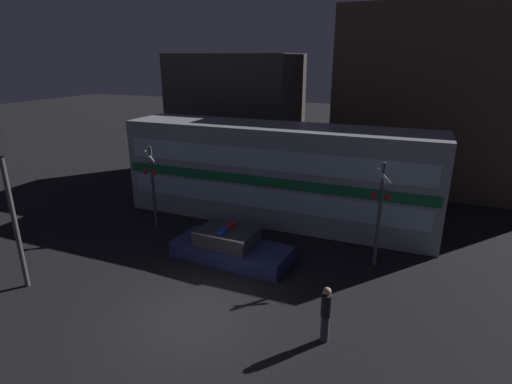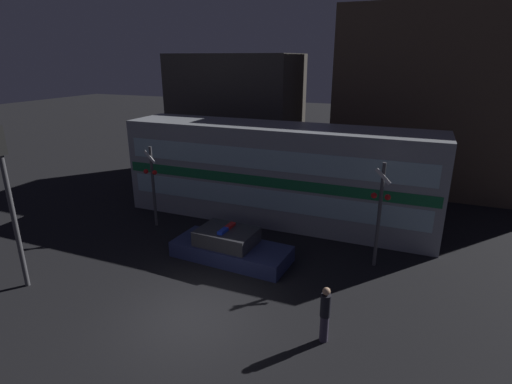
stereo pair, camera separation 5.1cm
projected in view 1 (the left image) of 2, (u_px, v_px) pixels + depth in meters
The scene contains 9 objects.
ground_plane at pixel (192, 318), 12.00m from camera, with size 120.00×120.00×0.00m, color black.
train at pixel (276, 173), 18.79m from camera, with size 14.60×2.93×4.52m.
police_car at pixel (230, 247), 15.42m from camera, with size 4.67×2.10×1.31m.
pedestrian at pixel (326, 314), 10.78m from camera, with size 0.28×0.28×1.67m.
crossing_signal_near at pixel (380, 211), 14.34m from camera, with size 0.68×0.30×3.99m.
crossing_signal_far at pixel (152, 183), 17.94m from camera, with size 0.68×0.30×3.74m.
traffic_light_corner at pixel (7, 188), 12.56m from camera, with size 0.30×0.46×5.50m.
building_left at pixel (236, 116), 26.00m from camera, with size 7.90×4.79×7.67m.
building_center at pixel (444, 101), 22.79m from camera, with size 11.84×5.58×10.17m.
Camera 1 is at (5.63, -8.68, 7.44)m, focal length 28.00 mm.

